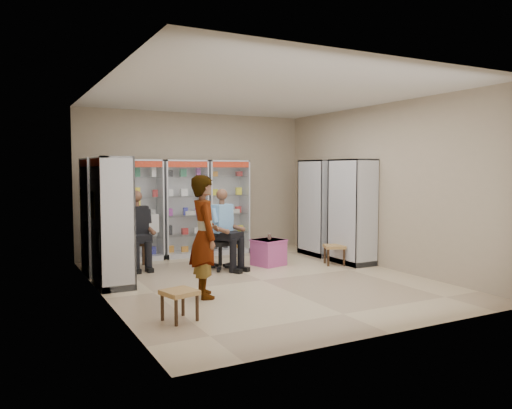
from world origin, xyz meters
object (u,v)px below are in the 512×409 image
cabinet_back_mid (184,208)px  cabinet_left_far (99,216)px  cabinet_left_near (112,222)px  standing_man (204,236)px  cabinet_right_near (352,212)px  office_chair (220,239)px  cabinet_back_right (226,207)px  wooden_chair (136,242)px  cabinet_back_left (139,210)px  cabinet_right_far (319,208)px  seated_shopkeeper (221,232)px  pink_trunk (269,252)px  woven_stool_a (334,255)px  woven_stool_b (180,305)px

cabinet_back_mid → cabinet_left_far: size_ratio=1.00×
cabinet_left_near → standing_man: 1.62m
cabinet_right_near → office_chair: size_ratio=1.86×
cabinet_back_right → cabinet_right_near: (1.63, -2.23, 0.00)m
cabinet_left_far → cabinet_back_right: bearing=108.2°
cabinet_right_near → wooden_chair: bearing=68.4°
cabinet_back_left → wooden_chair: cabinet_back_left is taller
cabinet_back_right → cabinet_right_far: bearing=-34.7°
cabinet_left_near → wooden_chair: (0.68, 1.30, -0.53)m
cabinet_right_near → standing_man: cabinet_right_near is taller
office_chair → seated_shopkeeper: seated_shopkeeper is taller
pink_trunk → woven_stool_a: bearing=-25.0°
pink_trunk → cabinet_right_far: bearing=19.3°
cabinet_back_left → pink_trunk: bearing=-39.4°
woven_stool_a → wooden_chair: bearing=156.8°
woven_stool_a → standing_man: 3.33m
cabinet_left_far → cabinet_left_near: (0.00, -1.10, 0.00)m
woven_stool_a → cabinet_left_near: bearing=177.8°
cabinet_back_left → woven_stool_a: bearing=-34.7°
cabinet_right_far → cabinet_left_far: 4.46m
woven_stool_a → woven_stool_b: (-3.76, -2.01, -0.00)m
woven_stool_a → woven_stool_b: 4.26m
cabinet_back_right → cabinet_left_near: same height
pink_trunk → wooden_chair: bearing=157.8°
seated_shopkeeper → woven_stool_b: 3.14m
cabinet_back_right → pink_trunk: 1.83m
wooden_chair → standing_man: 2.60m
seated_shopkeeper → standing_man: size_ratio=0.79×
cabinet_back_mid → wooden_chair: cabinet_back_mid is taller
cabinet_back_left → cabinet_back_mid: (0.95, 0.00, 0.00)m
cabinet_left_near → wooden_chair: bearing=152.4°
cabinet_back_right → cabinet_back_left: bearing=180.0°
cabinet_back_right → standing_man: (-1.81, -3.28, -0.14)m
cabinet_right_near → office_chair: cabinet_right_near is taller
pink_trunk → cabinet_back_left: bearing=140.6°
pink_trunk → standing_man: 2.60m
cabinet_left_near → woven_stool_b: cabinet_left_near is taller
cabinet_back_left → standing_man: cabinet_back_left is taller
cabinet_right_far → cabinet_left_near: same height
cabinet_left_far → standing_man: 2.56m
cabinet_right_near → standing_man: (-3.44, -1.05, -0.14)m
cabinet_back_mid → cabinet_right_near: 3.41m
cabinet_back_right → cabinet_right_near: bearing=-53.8°
wooden_chair → standing_man: standing_man is taller
cabinet_right_far → cabinet_left_far: size_ratio=1.00×
cabinet_back_right → cabinet_right_near: size_ratio=1.00×
cabinet_right_far → seated_shopkeeper: size_ratio=1.46×
standing_man → woven_stool_a: bearing=-61.5°
cabinet_back_left → cabinet_back_right: same height
cabinet_left_near → pink_trunk: 3.07m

